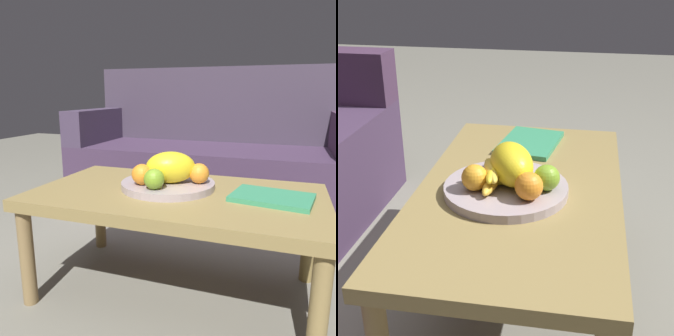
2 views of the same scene
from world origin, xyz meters
The scene contains 11 objects.
ground_plane centered at (0.00, 0.00, 0.00)m, with size 8.00×8.00×0.00m, color slate.
coffee_table centered at (0.00, 0.00, 0.34)m, with size 1.01×0.56×0.39m.
couch centered at (-0.11, 1.05, 0.30)m, with size 1.70×0.70×0.90m.
fruit_bowl centered at (-0.04, 0.03, 0.40)m, with size 0.34×0.34×0.03m, color #A29398.
melon_large_front centered at (-0.03, 0.02, 0.47)m, with size 0.18×0.11×0.11m, color yellow.
orange_front centered at (-0.11, -0.04, 0.45)m, with size 0.07×0.07×0.07m, color orange.
orange_left centered at (0.07, 0.04, 0.45)m, with size 0.07×0.07×0.07m, color orange.
orange_right centered at (-0.09, 0.11, 0.45)m, with size 0.07×0.07×0.07m, color orange.
apple_front centered at (-0.05, -0.08, 0.45)m, with size 0.07×0.07×0.07m, color olive.
banana_bunch centered at (-0.06, 0.07, 0.44)m, with size 0.17×0.15×0.06m.
magazine centered at (0.32, 0.01, 0.40)m, with size 0.25×0.18×0.02m, color #348A5E.
Camera 1 is at (0.35, -1.09, 0.73)m, focal length 36.17 mm.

